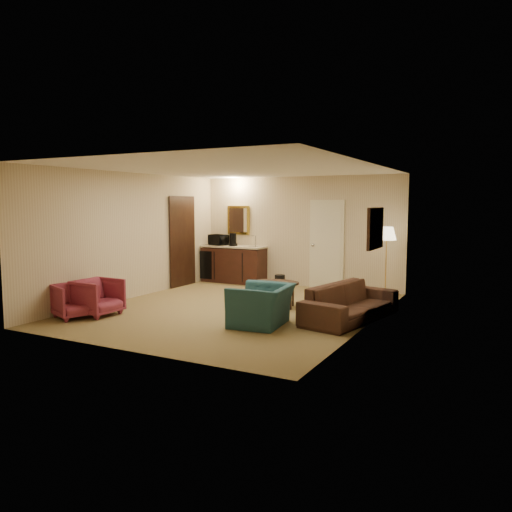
{
  "coord_description": "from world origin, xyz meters",
  "views": [
    {
      "loc": [
        4.59,
        -7.96,
        1.96
      ],
      "look_at": [
        0.15,
        0.5,
        0.96
      ],
      "focal_mm": 35.0,
      "sensor_mm": 36.0,
      "label": 1
    }
  ],
  "objects_px": {
    "microwave": "(218,239)",
    "coffee_table": "(277,294)",
    "sofa": "(351,296)",
    "coffee_maker": "(233,240)",
    "rose_chair_near": "(75,299)",
    "rose_chair_far": "(98,295)",
    "teal_armchair": "(262,298)",
    "floor_lamp": "(386,262)",
    "waste_bin": "(280,281)",
    "wetbar_cabinet": "(234,264)"
  },
  "relations": [
    {
      "from": "rose_chair_far",
      "to": "sofa",
      "type": "bearing_deg",
      "value": -65.21
    },
    {
      "from": "rose_chair_far",
      "to": "wetbar_cabinet",
      "type": "bearing_deg",
      "value": -1.5
    },
    {
      "from": "sofa",
      "to": "microwave",
      "type": "xyz_separation_m",
      "value": [
        -4.25,
        2.6,
        0.67
      ]
    },
    {
      "from": "microwave",
      "to": "rose_chair_far",
      "type": "bearing_deg",
      "value": -68.04
    },
    {
      "from": "coffee_table",
      "to": "floor_lamp",
      "type": "distance_m",
      "value": 2.54
    },
    {
      "from": "sofa",
      "to": "coffee_maker",
      "type": "xyz_separation_m",
      "value": [
        -3.79,
        2.54,
        0.67
      ]
    },
    {
      "from": "rose_chair_near",
      "to": "waste_bin",
      "type": "distance_m",
      "value": 4.83
    },
    {
      "from": "rose_chair_far",
      "to": "coffee_table",
      "type": "relative_size",
      "value": 0.82
    },
    {
      "from": "wetbar_cabinet",
      "to": "floor_lamp",
      "type": "relative_size",
      "value": 1.1
    },
    {
      "from": "sofa",
      "to": "rose_chair_far",
      "type": "distance_m",
      "value": 4.4
    },
    {
      "from": "rose_chair_far",
      "to": "floor_lamp",
      "type": "height_order",
      "value": "floor_lamp"
    },
    {
      "from": "coffee_table",
      "to": "rose_chair_far",
      "type": "bearing_deg",
      "value": -140.04
    },
    {
      "from": "sofa",
      "to": "rose_chair_far",
      "type": "bearing_deg",
      "value": 124.38
    },
    {
      "from": "coffee_maker",
      "to": "microwave",
      "type": "bearing_deg",
      "value": 172.32
    },
    {
      "from": "microwave",
      "to": "wetbar_cabinet",
      "type": "bearing_deg",
      "value": 20.17
    },
    {
      "from": "sofa",
      "to": "coffee_maker",
      "type": "bearing_deg",
      "value": 67.49
    },
    {
      "from": "teal_armchair",
      "to": "sofa",
      "type": "bearing_deg",
      "value": 124.68
    },
    {
      "from": "microwave",
      "to": "coffee_table",
      "type": "bearing_deg",
      "value": -20.1
    },
    {
      "from": "sofa",
      "to": "coffee_maker",
      "type": "relative_size",
      "value": 6.55
    },
    {
      "from": "waste_bin",
      "to": "teal_armchair",
      "type": "bearing_deg",
      "value": -69.62
    },
    {
      "from": "teal_armchair",
      "to": "microwave",
      "type": "bearing_deg",
      "value": -145.98
    },
    {
      "from": "teal_armchair",
      "to": "coffee_maker",
      "type": "relative_size",
      "value": 3.16
    },
    {
      "from": "microwave",
      "to": "teal_armchair",
      "type": "bearing_deg",
      "value": -30.22
    },
    {
      "from": "wetbar_cabinet",
      "to": "waste_bin",
      "type": "height_order",
      "value": "wetbar_cabinet"
    },
    {
      "from": "floor_lamp",
      "to": "microwave",
      "type": "xyz_separation_m",
      "value": [
        -4.3,
        0.31,
        0.33
      ]
    },
    {
      "from": "sofa",
      "to": "microwave",
      "type": "distance_m",
      "value": 5.02
    },
    {
      "from": "coffee_table",
      "to": "microwave",
      "type": "distance_m",
      "value": 3.59
    },
    {
      "from": "coffee_maker",
      "to": "teal_armchair",
      "type": "bearing_deg",
      "value": -55.05
    },
    {
      "from": "wetbar_cabinet",
      "to": "coffee_table",
      "type": "relative_size",
      "value": 1.89
    },
    {
      "from": "teal_armchair",
      "to": "floor_lamp",
      "type": "bearing_deg",
      "value": 153.35
    },
    {
      "from": "rose_chair_near",
      "to": "rose_chair_far",
      "type": "distance_m",
      "value": 0.39
    },
    {
      "from": "wetbar_cabinet",
      "to": "coffee_maker",
      "type": "distance_m",
      "value": 0.62
    },
    {
      "from": "waste_bin",
      "to": "rose_chair_near",
      "type": "bearing_deg",
      "value": -111.98
    },
    {
      "from": "teal_armchair",
      "to": "waste_bin",
      "type": "bearing_deg",
      "value": -166.02
    },
    {
      "from": "coffee_table",
      "to": "coffee_maker",
      "type": "height_order",
      "value": "coffee_maker"
    },
    {
      "from": "rose_chair_far",
      "to": "microwave",
      "type": "height_order",
      "value": "microwave"
    },
    {
      "from": "sofa",
      "to": "coffee_maker",
      "type": "distance_m",
      "value": 4.61
    },
    {
      "from": "sofa",
      "to": "coffee_table",
      "type": "bearing_deg",
      "value": 87.72
    },
    {
      "from": "rose_chair_near",
      "to": "coffee_table",
      "type": "relative_size",
      "value": 0.76
    },
    {
      "from": "floor_lamp",
      "to": "coffee_maker",
      "type": "distance_m",
      "value": 3.86
    },
    {
      "from": "floor_lamp",
      "to": "waste_bin",
      "type": "height_order",
      "value": "floor_lamp"
    },
    {
      "from": "teal_armchair",
      "to": "rose_chair_near",
      "type": "relative_size",
      "value": 1.53
    },
    {
      "from": "sofa",
      "to": "rose_chair_far",
      "type": "xyz_separation_m",
      "value": [
        -4.05,
        -1.72,
        -0.05
      ]
    },
    {
      "from": "rose_chair_near",
      "to": "floor_lamp",
      "type": "xyz_separation_m",
      "value": [
        4.31,
        4.32,
        0.42
      ]
    },
    {
      "from": "rose_chair_far",
      "to": "waste_bin",
      "type": "xyz_separation_m",
      "value": [
        1.6,
        4.15,
        -0.21
      ]
    },
    {
      "from": "wetbar_cabinet",
      "to": "sofa",
      "type": "xyz_separation_m",
      "value": [
        3.8,
        -2.6,
        -0.05
      ]
    },
    {
      "from": "wetbar_cabinet",
      "to": "coffee_maker",
      "type": "relative_size",
      "value": 5.14
    },
    {
      "from": "wetbar_cabinet",
      "to": "microwave",
      "type": "xyz_separation_m",
      "value": [
        -0.45,
        -0.01,
        0.62
      ]
    },
    {
      "from": "rose_chair_far",
      "to": "coffee_maker",
      "type": "distance_m",
      "value": 4.33
    },
    {
      "from": "wetbar_cabinet",
      "to": "teal_armchair",
      "type": "xyz_separation_m",
      "value": [
        2.63,
        -3.62,
        -0.02
      ]
    }
  ]
}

